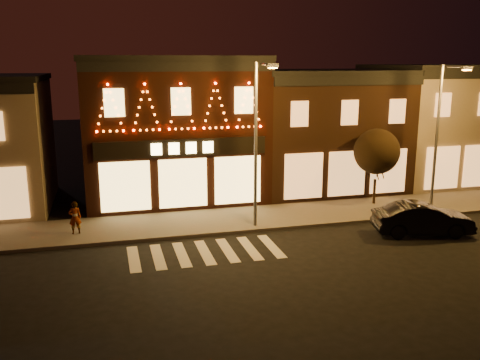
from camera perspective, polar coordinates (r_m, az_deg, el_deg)
name	(u,v)px	position (r m, az deg, el deg)	size (l,w,h in m)	color
ground	(226,292)	(18.77, -1.53, -12.23)	(120.00, 120.00, 0.00)	black
sidewalk_far	(228,220)	(26.45, -1.29, -4.46)	(44.00, 4.00, 0.15)	#47423D
building_pulp	(172,128)	(31.01, -7.55, 5.76)	(10.20, 8.34, 8.30)	black
building_right_a	(320,129)	(33.60, 8.83, 5.58)	(9.20, 8.28, 7.50)	black
building_right_b	(442,123)	(38.07, 21.43, 5.92)	(9.20, 8.28, 7.80)	#7E6E5A
streetlamp_mid	(258,133)	(24.16, 2.00, 5.23)	(0.63, 1.80, 7.83)	#59595E
streetlamp_right	(441,127)	(29.04, 21.32, 5.49)	(0.61, 1.76, 7.69)	#59595E
tree_right	(377,152)	(29.62, 14.88, 3.06)	(2.54, 2.54, 4.25)	black
dark_sedan	(423,219)	(25.83, 19.54, -4.08)	(1.59, 4.57, 1.51)	black
pedestrian	(75,218)	(25.17, -17.78, -3.98)	(0.56, 0.37, 1.55)	gray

